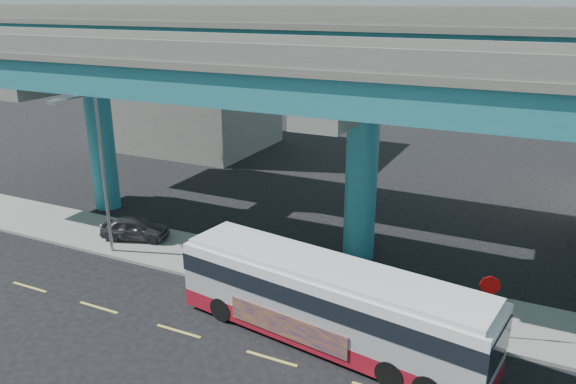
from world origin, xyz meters
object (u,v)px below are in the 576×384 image
at_px(parked_car, 135,228).
at_px(street_lamp, 92,152).
at_px(transit_bus, 330,300).
at_px(stop_sign, 489,293).

xyz_separation_m(parked_car, street_lamp, (-0.11, -2.22, 4.60)).
bearing_deg(parked_car, street_lamp, 159.23).
xyz_separation_m(transit_bus, stop_sign, (5.17, 2.57, 0.24)).
bearing_deg(transit_bus, parked_car, 170.63).
bearing_deg(parked_car, stop_sign, -112.65).
bearing_deg(street_lamp, stop_sign, 2.42).
xyz_separation_m(transit_bus, street_lamp, (-12.55, 1.82, 3.66)).
relative_size(transit_bus, parked_car, 3.25).
height_order(transit_bus, street_lamp, street_lamp).
bearing_deg(stop_sign, transit_bus, -145.10).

